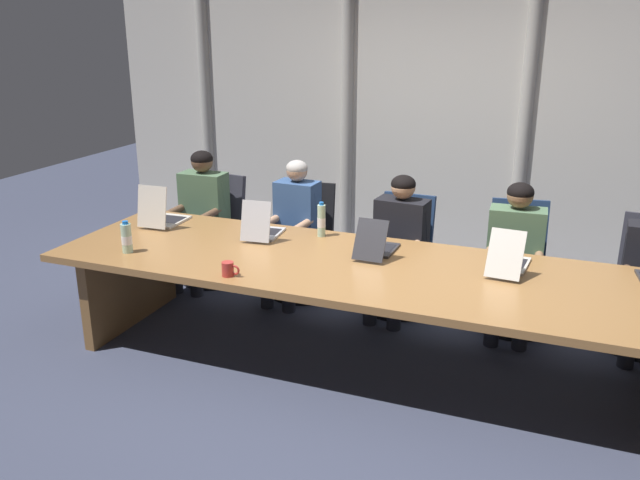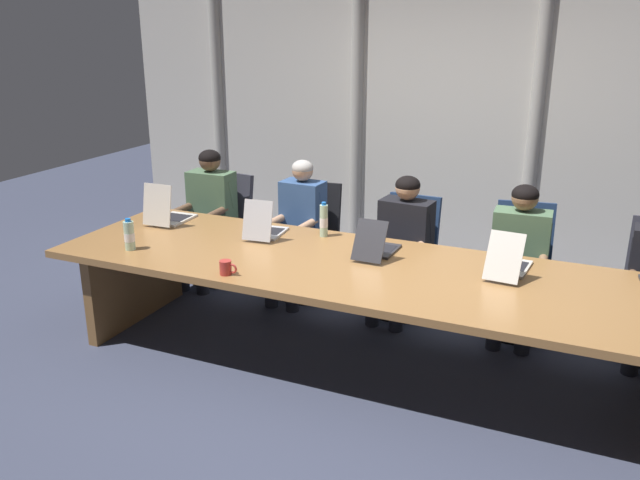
{
  "view_description": "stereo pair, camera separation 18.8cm",
  "coord_description": "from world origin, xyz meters",
  "px_view_note": "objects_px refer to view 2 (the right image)",
  "views": [
    {
      "loc": [
        1.22,
        -3.91,
        2.27
      ],
      "look_at": [
        -0.35,
        0.1,
        0.84
      ],
      "focal_mm": 37.12,
      "sensor_mm": 36.0,
      "label": 1
    },
    {
      "loc": [
        1.39,
        -3.83,
        2.27
      ],
      "look_at": [
        -0.35,
        0.1,
        0.84
      ],
      "focal_mm": 37.12,
      "sensor_mm": 36.0,
      "label": 2
    }
  ],
  "objects_px": {
    "office_chair_center": "(405,267)",
    "water_bottle_primary": "(324,221)",
    "coffee_mug_near": "(226,268)",
    "office_chair_left_mid": "(310,252)",
    "person_center": "(401,238)",
    "office_chair_left_end": "(222,239)",
    "laptop_right_mid": "(509,264)",
    "laptop_center": "(377,247)",
    "person_right_mid": "(519,253)",
    "water_bottle_secondary": "(129,236)",
    "person_left_mid": "(298,223)",
    "person_left_end": "(207,209)",
    "laptop_left_mid": "(265,229)",
    "laptop_left_end": "(168,215)",
    "office_chair_right_mid": "(520,283)"
  },
  "relations": [
    {
      "from": "laptop_left_end",
      "to": "laptop_center",
      "type": "relative_size",
      "value": 0.92
    },
    {
      "from": "person_left_mid",
      "to": "laptop_left_end",
      "type": "bearing_deg",
      "value": -50.4
    },
    {
      "from": "person_center",
      "to": "water_bottle_primary",
      "type": "height_order",
      "value": "person_center"
    },
    {
      "from": "office_chair_left_end",
      "to": "laptop_right_mid",
      "type": "bearing_deg",
      "value": 80.94
    },
    {
      "from": "laptop_left_end",
      "to": "office_chair_center",
      "type": "distance_m",
      "value": 1.96
    },
    {
      "from": "laptop_left_end",
      "to": "coffee_mug_near",
      "type": "distance_m",
      "value": 1.3
    },
    {
      "from": "laptop_left_end",
      "to": "water_bottle_primary",
      "type": "xyz_separation_m",
      "value": [
        1.28,
        0.18,
        0.06
      ]
    },
    {
      "from": "office_chair_center",
      "to": "water_bottle_primary",
      "type": "height_order",
      "value": "water_bottle_primary"
    },
    {
      "from": "person_right_mid",
      "to": "person_center",
      "type": "bearing_deg",
      "value": -93.13
    },
    {
      "from": "office_chair_center",
      "to": "coffee_mug_near",
      "type": "relative_size",
      "value": 7.54
    },
    {
      "from": "laptop_center",
      "to": "office_chair_center",
      "type": "xyz_separation_m",
      "value": [
        -0.04,
        0.83,
        -0.44
      ]
    },
    {
      "from": "office_chair_left_end",
      "to": "coffee_mug_near",
      "type": "distance_m",
      "value": 1.94
    },
    {
      "from": "person_right_mid",
      "to": "office_chair_right_mid",
      "type": "bearing_deg",
      "value": 171.29
    },
    {
      "from": "office_chair_center",
      "to": "coffee_mug_near",
      "type": "xyz_separation_m",
      "value": [
        -0.71,
        -1.58,
        0.44
      ]
    },
    {
      "from": "person_left_end",
      "to": "water_bottle_primary",
      "type": "distance_m",
      "value": 1.42
    },
    {
      "from": "laptop_left_mid",
      "to": "office_chair_left_mid",
      "type": "distance_m",
      "value": 0.91
    },
    {
      "from": "office_chair_left_end",
      "to": "office_chair_left_mid",
      "type": "height_order",
      "value": "office_chair_left_end"
    },
    {
      "from": "person_left_end",
      "to": "person_right_mid",
      "type": "bearing_deg",
      "value": 88.69
    },
    {
      "from": "person_left_end",
      "to": "person_right_mid",
      "type": "xyz_separation_m",
      "value": [
        2.69,
        -0.0,
        -0.02
      ]
    },
    {
      "from": "office_chair_center",
      "to": "coffee_mug_near",
      "type": "bearing_deg",
      "value": -21.92
    },
    {
      "from": "person_left_end",
      "to": "coffee_mug_near",
      "type": "height_order",
      "value": "person_left_end"
    },
    {
      "from": "laptop_right_mid",
      "to": "water_bottle_primary",
      "type": "relative_size",
      "value": 1.89
    },
    {
      "from": "laptop_left_mid",
      "to": "coffee_mug_near",
      "type": "distance_m",
      "value": 0.8
    },
    {
      "from": "laptop_left_mid",
      "to": "coffee_mug_near",
      "type": "bearing_deg",
      "value": -175.1
    },
    {
      "from": "laptop_center",
      "to": "person_left_mid",
      "type": "xyz_separation_m",
      "value": [
        -0.93,
        0.67,
        -0.13
      ]
    },
    {
      "from": "person_left_end",
      "to": "water_bottle_primary",
      "type": "height_order",
      "value": "person_left_end"
    },
    {
      "from": "office_chair_left_end",
      "to": "person_right_mid",
      "type": "bearing_deg",
      "value": 94.54
    },
    {
      "from": "office_chair_right_mid",
      "to": "person_center",
      "type": "relative_size",
      "value": 0.85
    },
    {
      "from": "laptop_right_mid",
      "to": "person_left_end",
      "type": "bearing_deg",
      "value": 80.47
    },
    {
      "from": "person_center",
      "to": "water_bottle_secondary",
      "type": "distance_m",
      "value": 2.05
    },
    {
      "from": "laptop_center",
      "to": "office_chair_left_end",
      "type": "relative_size",
      "value": 0.48
    },
    {
      "from": "laptop_right_mid",
      "to": "person_center",
      "type": "distance_m",
      "value": 1.13
    },
    {
      "from": "office_chair_left_end",
      "to": "office_chair_left_mid",
      "type": "xyz_separation_m",
      "value": [
        0.89,
        -0.0,
        -0.0
      ]
    },
    {
      "from": "office_chair_left_mid",
      "to": "person_center",
      "type": "bearing_deg",
      "value": 74.49
    },
    {
      "from": "laptop_left_end",
      "to": "person_left_end",
      "type": "distance_m",
      "value": 0.65
    },
    {
      "from": "laptop_left_mid",
      "to": "office_chair_right_mid",
      "type": "bearing_deg",
      "value": -71.73
    },
    {
      "from": "person_left_end",
      "to": "person_center",
      "type": "relative_size",
      "value": 1.06
    },
    {
      "from": "laptop_left_mid",
      "to": "person_right_mid",
      "type": "bearing_deg",
      "value": -75.93
    },
    {
      "from": "office_chair_left_mid",
      "to": "person_left_end",
      "type": "relative_size",
      "value": 0.79
    },
    {
      "from": "laptop_left_end",
      "to": "office_chair_center",
      "type": "height_order",
      "value": "laptop_left_end"
    },
    {
      "from": "office_chair_left_end",
      "to": "office_chair_left_mid",
      "type": "bearing_deg",
      "value": 97.91
    },
    {
      "from": "coffee_mug_near",
      "to": "office_chair_right_mid",
      "type": "bearing_deg",
      "value": 44.21
    },
    {
      "from": "laptop_center",
      "to": "water_bottle_primary",
      "type": "xyz_separation_m",
      "value": [
        -0.5,
        0.22,
        0.07
      ]
    },
    {
      "from": "office_chair_right_mid",
      "to": "water_bottle_primary",
      "type": "height_order",
      "value": "water_bottle_primary"
    },
    {
      "from": "laptop_right_mid",
      "to": "person_left_mid",
      "type": "height_order",
      "value": "person_left_mid"
    },
    {
      "from": "office_chair_right_mid",
      "to": "office_chair_left_mid",
      "type": "bearing_deg",
      "value": -98.37
    },
    {
      "from": "laptop_center",
      "to": "office_chair_center",
      "type": "bearing_deg",
      "value": 3.62
    },
    {
      "from": "office_chair_left_mid",
      "to": "water_bottle_secondary",
      "type": "distance_m",
      "value": 1.69
    },
    {
      "from": "laptop_right_mid",
      "to": "person_right_mid",
      "type": "xyz_separation_m",
      "value": [
        -0.02,
        0.66,
        -0.14
      ]
    },
    {
      "from": "office_chair_right_mid",
      "to": "laptop_center",
      "type": "bearing_deg",
      "value": -54.98
    }
  ]
}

